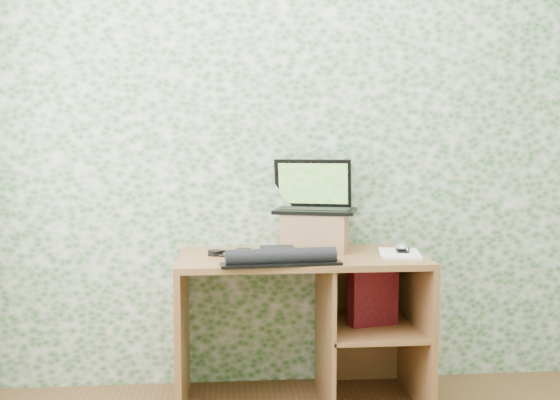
{
  "coord_description": "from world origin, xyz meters",
  "views": [
    {
      "loc": [
        -0.36,
        -1.57,
        1.29
      ],
      "look_at": [
        -0.11,
        1.39,
        1.03
      ],
      "focal_mm": 40.0,
      "sensor_mm": 36.0,
      "label": 1
    }
  ],
  "objects": [
    {
      "name": "keyboard",
      "position": [
        -0.12,
        1.26,
        0.78
      ],
      "size": [
        0.55,
        0.32,
        0.08
      ],
      "rotation": [
        0.0,
        0.0,
        0.09
      ],
      "color": "black",
      "rests_on": "desk"
    },
    {
      "name": "riser",
      "position": [
        0.09,
        1.58,
        0.85
      ],
      "size": [
        0.38,
        0.35,
        0.19
      ],
      "primitive_type": "cube",
      "rotation": [
        0.0,
        0.0,
        -0.28
      ],
      "color": "olive",
      "rests_on": "desk"
    },
    {
      "name": "mouse",
      "position": [
        0.5,
        1.42,
        0.78
      ],
      "size": [
        0.07,
        0.1,
        0.03
      ],
      "primitive_type": "ellipsoid",
      "rotation": [
        0.0,
        0.0,
        -0.15
      ],
      "color": "#B4B4B6",
      "rests_on": "notepad"
    },
    {
      "name": "pen",
      "position": [
        0.54,
        1.44,
        0.77
      ],
      "size": [
        0.05,
        0.14,
        0.01
      ],
      "primitive_type": "cylinder",
      "rotation": [
        1.57,
        0.0,
        -0.3
      ],
      "color": "black",
      "rests_on": "notepad"
    },
    {
      "name": "red_box",
      "position": [
        0.36,
        1.44,
        0.54
      ],
      "size": [
        0.26,
        0.14,
        0.29
      ],
      "primitive_type": "cube",
      "rotation": [
        0.0,
        0.0,
        0.25
      ],
      "color": "maroon",
      "rests_on": "desk"
    },
    {
      "name": "laptop",
      "position": [
        0.09,
        1.63,
        1.01
      ],
      "size": [
        0.47,
        0.39,
        0.27
      ],
      "rotation": [
        0.0,
        0.0,
        -0.28
      ],
      "color": "black",
      "rests_on": "riser"
    },
    {
      "name": "headphones",
      "position": [
        -0.35,
        1.48,
        0.76
      ],
      "size": [
        0.21,
        0.19,
        0.03
      ],
      "rotation": [
        0.0,
        0.0,
        0.24
      ],
      "color": "black",
      "rests_on": "desk"
    },
    {
      "name": "wall_back",
      "position": [
        0.0,
        1.75,
        1.3
      ],
      "size": [
        3.5,
        0.0,
        3.5
      ],
      "primitive_type": "plane",
      "rotation": [
        1.57,
        0.0,
        0.0
      ],
      "color": "silver",
      "rests_on": "ground"
    },
    {
      "name": "desk",
      "position": [
        0.08,
        1.47,
        0.48
      ],
      "size": [
        1.2,
        0.6,
        0.75
      ],
      "color": "brown",
      "rests_on": "floor"
    },
    {
      "name": "notepad",
      "position": [
        0.48,
        1.4,
        0.76
      ],
      "size": [
        0.24,
        0.31,
        0.01
      ],
      "primitive_type": "cube",
      "rotation": [
        0.0,
        0.0,
        -0.19
      ],
      "color": "white",
      "rests_on": "desk"
    }
  ]
}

